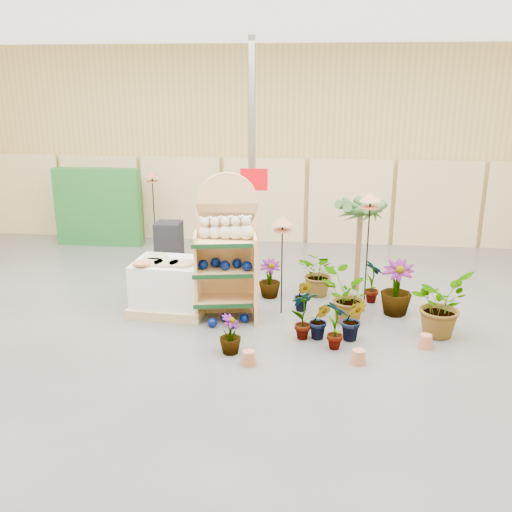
# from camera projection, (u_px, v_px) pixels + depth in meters

# --- Properties ---
(room) EXTENTS (15.20, 12.10, 4.70)m
(room) POSITION_uv_depth(u_px,v_px,m) (231.00, 188.00, 8.36)
(room) COLOR #4E4E4B
(room) RESTS_ON ground
(display_shelf) EXTENTS (1.08, 0.78, 2.36)m
(display_shelf) POSITION_uv_depth(u_px,v_px,m) (227.00, 253.00, 9.17)
(display_shelf) COLOR tan
(display_shelf) RESTS_ON ground
(teddy_bears) EXTENTS (0.88, 0.24, 0.38)m
(teddy_bears) POSITION_uv_depth(u_px,v_px,m) (228.00, 229.00, 8.94)
(teddy_bears) COLOR beige
(teddy_bears) RESTS_ON display_shelf
(gazing_balls_shelf) EXTENTS (0.87, 0.30, 0.16)m
(gazing_balls_shelf) POSITION_uv_depth(u_px,v_px,m) (226.00, 264.00, 9.08)
(gazing_balls_shelf) COLOR #00105A
(gazing_balls_shelf) RESTS_ON display_shelf
(gazing_balls_floor) EXTENTS (0.63, 0.39, 0.15)m
(gazing_balls_floor) POSITION_uv_depth(u_px,v_px,m) (228.00, 320.00, 9.07)
(gazing_balls_floor) COLOR #00105A
(gazing_balls_floor) RESTS_ON ground
(pallet_stack) EXTENTS (1.29, 1.10, 0.91)m
(pallet_stack) POSITION_uv_depth(u_px,v_px,m) (170.00, 286.00, 9.54)
(pallet_stack) COLOR tan
(pallet_stack) RESTS_ON ground
(charcoal_planters) EXTENTS (0.50, 0.50, 1.00)m
(charcoal_planters) POSITION_uv_depth(u_px,v_px,m) (169.00, 246.00, 11.56)
(charcoal_planters) COLOR black
(charcoal_planters) RESTS_ON ground
(trellis_stock) EXTENTS (2.00, 0.30, 1.80)m
(trellis_stock) POSITION_uv_depth(u_px,v_px,m) (98.00, 207.00, 13.22)
(trellis_stock) COLOR #206526
(trellis_stock) RESTS_ON ground
(offer_sign) EXTENTS (0.50, 0.08, 2.20)m
(offer_sign) POSITION_uv_depth(u_px,v_px,m) (254.00, 202.00, 10.51)
(offer_sign) COLOR gray
(offer_sign) RESTS_ON ground
(bird_table_front) EXTENTS (0.34, 0.34, 1.67)m
(bird_table_front) POSITION_uv_depth(u_px,v_px,m) (282.00, 223.00, 9.09)
(bird_table_front) COLOR black
(bird_table_front) RESTS_ON ground
(bird_table_right) EXTENTS (0.34, 0.34, 2.03)m
(bird_table_right) POSITION_uv_depth(u_px,v_px,m) (370.00, 201.00, 9.05)
(bird_table_right) COLOR black
(bird_table_right) RESTS_ON ground
(bird_table_back) EXTENTS (0.34, 0.34, 1.84)m
(bird_table_back) POSITION_uv_depth(u_px,v_px,m) (152.00, 177.00, 12.43)
(bird_table_back) COLOR black
(bird_table_back) RESTS_ON ground
(palm) EXTENTS (0.70, 0.70, 1.80)m
(palm) POSITION_uv_depth(u_px,v_px,m) (361.00, 209.00, 10.14)
(palm) COLOR brown
(palm) RESTS_ON ground
(potted_plant_0) EXTENTS (0.50, 0.45, 0.80)m
(potted_plant_0) POSITION_uv_depth(u_px,v_px,m) (304.00, 314.00, 8.51)
(potted_plant_0) COLOR #2E4F22
(potted_plant_0) RESTS_ON ground
(potted_plant_1) EXTENTS (0.36, 0.30, 0.60)m
(potted_plant_1) POSITION_uv_depth(u_px,v_px,m) (320.00, 320.00, 8.53)
(potted_plant_1) COLOR #2E4F22
(potted_plant_1) RESTS_ON ground
(potted_plant_2) EXTENTS (0.93, 0.85, 0.88)m
(potted_plant_2) POSITION_uv_depth(u_px,v_px,m) (347.00, 297.00, 9.06)
(potted_plant_2) COLOR #2E4F22
(potted_plant_2) RESTS_ON ground
(potted_plant_3) EXTENTS (0.61, 0.61, 0.92)m
(potted_plant_3) POSITION_uv_depth(u_px,v_px,m) (396.00, 288.00, 9.38)
(potted_plant_3) COLOR #2E4F22
(potted_plant_3) RESTS_ON ground
(potted_plant_4) EXTENTS (0.47, 0.50, 0.79)m
(potted_plant_4) POSITION_uv_depth(u_px,v_px,m) (373.00, 281.00, 9.88)
(potted_plant_4) COLOR #2E4F22
(potted_plant_4) RESTS_ON ground
(potted_plant_5) EXTENTS (0.36, 0.32, 0.56)m
(potted_plant_5) POSITION_uv_depth(u_px,v_px,m) (303.00, 295.00, 9.56)
(potted_plant_5) COLOR #2E4F22
(potted_plant_5) RESTS_ON ground
(potted_plant_6) EXTENTS (0.99, 0.96, 0.83)m
(potted_plant_6) POSITION_uv_depth(u_px,v_px,m) (320.00, 273.00, 10.21)
(potted_plant_6) COLOR #2E4F22
(potted_plant_6) RESTS_ON ground
(potted_plant_7) EXTENTS (0.37, 0.37, 0.57)m
(potted_plant_7) POSITION_uv_depth(u_px,v_px,m) (230.00, 334.00, 8.08)
(potted_plant_7) COLOR #2E4F22
(potted_plant_7) RESTS_ON ground
(potted_plant_8) EXTENTS (0.47, 0.48, 0.77)m
(potted_plant_8) POSITION_uv_depth(u_px,v_px,m) (336.00, 324.00, 8.17)
(potted_plant_8) COLOR #2E4F22
(potted_plant_8) RESTS_ON ground
(potted_plant_9) EXTENTS (0.36, 0.29, 0.66)m
(potted_plant_9) POSITION_uv_depth(u_px,v_px,m) (353.00, 320.00, 8.47)
(potted_plant_9) COLOR #2E4F22
(potted_plant_9) RESTS_ON ground
(potted_plant_10) EXTENTS (1.14, 1.17, 1.00)m
(potted_plant_10) POSITION_uv_depth(u_px,v_px,m) (440.00, 304.00, 8.62)
(potted_plant_10) COLOR #2E4F22
(potted_plant_10) RESTS_ON ground
(potted_plant_11) EXTENTS (0.44, 0.44, 0.69)m
(potted_plant_11) POSITION_uv_depth(u_px,v_px,m) (270.00, 279.00, 10.16)
(potted_plant_11) COLOR #2E4F22
(potted_plant_11) RESTS_ON ground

